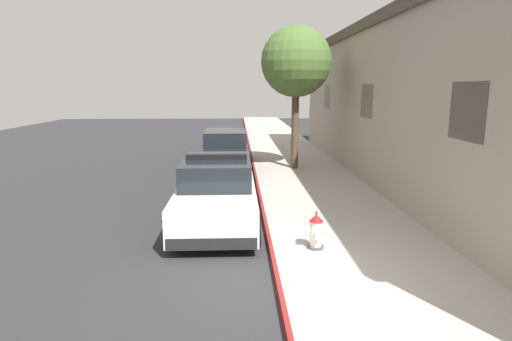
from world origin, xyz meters
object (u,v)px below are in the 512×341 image
Objects in this scene: fire_hydrant at (316,232)px; street_tree at (296,62)px; police_cruiser at (217,192)px; parked_car_silver_ahead at (226,151)px.

street_tree is at bearing 85.24° from fire_hydrant.
police_cruiser is at bearing -113.28° from street_tree.
parked_car_silver_ahead is (0.03, 7.11, -0.00)m from police_cruiser.
street_tree is at bearing -13.46° from parked_car_silver_ahead.
parked_car_silver_ahead is 6.37× the size of fire_hydrant.
street_tree reaches higher than parked_car_silver_ahead.
street_tree is (2.78, 6.45, 3.48)m from police_cruiser.
police_cruiser reaches higher than parked_car_silver_ahead.
police_cruiser is 0.89× the size of street_tree.
fire_hydrant is at bearing -47.75° from police_cruiser.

